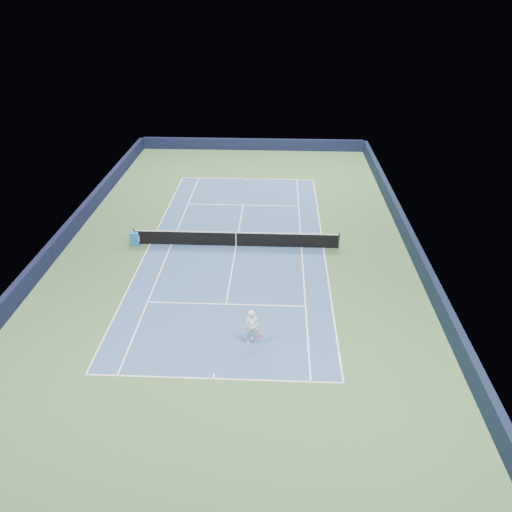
{
  "coord_description": "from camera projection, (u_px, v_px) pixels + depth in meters",
  "views": [
    {
      "loc": [
        2.54,
        -27.59,
        14.9
      ],
      "look_at": [
        1.4,
        -3.0,
        1.0
      ],
      "focal_mm": 35.0,
      "sensor_mm": 36.0,
      "label": 1
    }
  ],
  "objects": [
    {
      "name": "ground",
      "position": [
        236.0,
        246.0,
        31.43
      ],
      "size": [
        40.0,
        40.0,
        0.0
      ],
      "primitive_type": "plane",
      "color": "#35562F",
      "rests_on": "ground"
    },
    {
      "name": "baseline_near",
      "position": [
        213.0,
        379.0,
        21.08
      ],
      "size": [
        10.97,
        0.08,
        0.0
      ],
      "primitive_type": "cube",
      "color": "white",
      "rests_on": "ground"
    },
    {
      "name": "tennis_net",
      "position": [
        236.0,
        239.0,
        31.18
      ],
      "size": [
        12.9,
        0.1,
        1.07
      ],
      "color": "black",
      "rests_on": "ground"
    },
    {
      "name": "wall_right",
      "position": [
        411.0,
        242.0,
        30.72
      ],
      "size": [
        0.35,
        40.0,
        1.1
      ],
      "primitive_type": "cube",
      "color": "black",
      "rests_on": "ground"
    },
    {
      "name": "baseline_far",
      "position": [
        248.0,
        179.0,
        41.76
      ],
      "size": [
        10.97,
        0.08,
        0.0
      ],
      "primitive_type": "cube",
      "color": "white",
      "rests_on": "ground"
    },
    {
      "name": "center_service_line",
      "position": [
        236.0,
        246.0,
        31.42
      ],
      "size": [
        0.08,
        12.8,
        0.0
      ],
      "primitive_type": "cube",
      "color": "white",
      "rests_on": "ground"
    },
    {
      "name": "sideline_doubles_left",
      "position": [
        150.0,
        244.0,
        31.64
      ],
      "size": [
        0.08,
        23.77,
        0.0
      ],
      "primitive_type": "cube",
      "color": "white",
      "rests_on": "ground"
    },
    {
      "name": "wall_far",
      "position": [
        253.0,
        144.0,
        48.4
      ],
      "size": [
        22.0,
        0.35,
        1.1
      ],
      "primitive_type": "cube",
      "color": "black",
      "rests_on": "ground"
    },
    {
      "name": "sponsor_cube",
      "position": [
        135.0,
        238.0,
        31.39
      ],
      "size": [
        0.6,
        0.55,
        0.87
      ],
      "color": "#1D5CAF",
      "rests_on": "ground"
    },
    {
      "name": "tennis_player",
      "position": [
        252.0,
        328.0,
        22.68
      ],
      "size": [
        0.83,
        1.29,
        2.76
      ],
      "color": "white",
      "rests_on": "ground"
    },
    {
      "name": "service_line_near",
      "position": [
        226.0,
        304.0,
        25.85
      ],
      "size": [
        8.23,
        0.08,
        0.0
      ],
      "primitive_type": "cube",
      "color": "white",
      "rests_on": "ground"
    },
    {
      "name": "sideline_doubles_right",
      "position": [
        323.0,
        248.0,
        31.2
      ],
      "size": [
        0.08,
        23.77,
        0.0
      ],
      "primitive_type": "cube",
      "color": "white",
      "rests_on": "ground"
    },
    {
      "name": "center_mark_far",
      "position": [
        248.0,
        179.0,
        41.63
      ],
      "size": [
        0.08,
        0.3,
        0.0
      ],
      "primitive_type": "cube",
      "color": "white",
      "rests_on": "ground"
    },
    {
      "name": "court_surface",
      "position": [
        236.0,
        246.0,
        31.42
      ],
      "size": [
        10.97,
        23.77,
        0.01
      ],
      "primitive_type": "cube",
      "color": "#2D4D7F",
      "rests_on": "ground"
    },
    {
      "name": "sideline_singles_right",
      "position": [
        301.0,
        247.0,
        31.25
      ],
      "size": [
        0.08,
        23.77,
        0.0
      ],
      "primitive_type": "cube",
      "color": "white",
      "rests_on": "ground"
    },
    {
      "name": "wall_left",
      "position": [
        66.0,
        235.0,
        31.59
      ],
      "size": [
        0.35,
        40.0,
        1.1
      ],
      "primitive_type": "cube",
      "color": "black",
      "rests_on": "ground"
    },
    {
      "name": "sideline_singles_left",
      "position": [
        171.0,
        244.0,
        31.59
      ],
      "size": [
        0.08,
        23.77,
        0.0
      ],
      "primitive_type": "cube",
      "color": "white",
      "rests_on": "ground"
    },
    {
      "name": "service_line_far",
      "position": [
        243.0,
        205.0,
        36.99
      ],
      "size": [
        8.23,
        0.08,
        0.0
      ],
      "primitive_type": "cube",
      "color": "white",
      "rests_on": "ground"
    },
    {
      "name": "center_mark_near",
      "position": [
        214.0,
        376.0,
        21.21
      ],
      "size": [
        0.08,
        0.3,
        0.0
      ],
      "primitive_type": "cube",
      "color": "white",
      "rests_on": "ground"
    }
  ]
}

